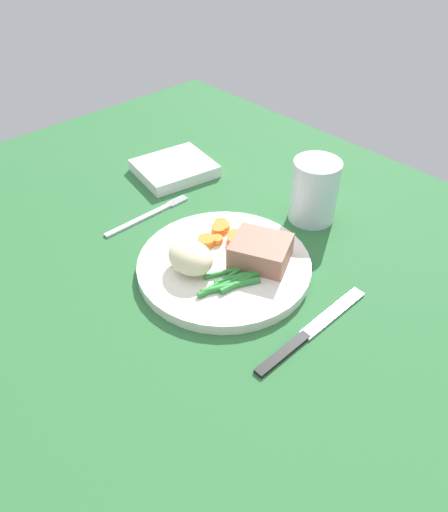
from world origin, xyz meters
The scene contains 10 objects.
dining_table centered at (0.00, 0.00, 1.00)cm, with size 120.00×90.00×2.00cm.
dinner_plate centered at (1.98, -2.23, 2.80)cm, with size 25.34×25.34×1.60cm, color white.
meat_portion centered at (5.40, 1.76, 5.37)cm, with size 8.01×6.91×3.55cm, color #A86B56.
mashed_potatoes centered at (-0.30, -6.79, 5.72)cm, with size 7.07×5.64×4.23cm, color beige.
carrot_slices centered at (-2.42, 1.51, 4.13)cm, with size 7.13×7.15×1.14cm.
green_beans centered at (6.05, -4.49, 3.99)cm, with size 6.34×10.58×0.86cm.
fork centered at (-16.67, -2.49, 2.20)cm, with size 1.44×16.60×0.40cm.
knife centered at (18.41, -2.51, 2.20)cm, with size 1.70×20.50×0.64cm.
water_glass centered at (2.24, 17.50, 6.44)cm, with size 7.66×7.66×10.46cm.
napkin centered at (-24.74, 9.87, 3.09)cm, with size 11.94×13.55×2.19cm, color white.
Camera 1 is at (41.04, -38.77, 49.41)cm, focal length 34.04 mm.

